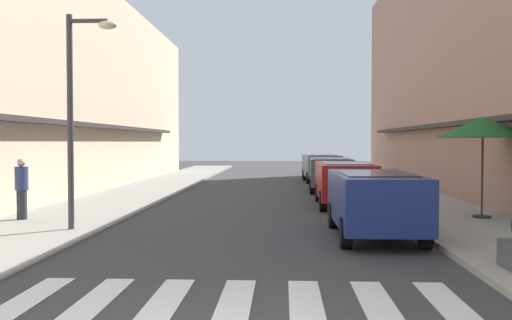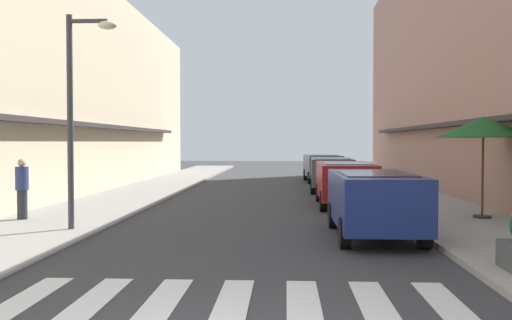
% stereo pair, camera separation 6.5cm
% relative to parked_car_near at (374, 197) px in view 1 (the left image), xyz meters
% --- Properties ---
extents(ground_plane, '(86.98, 86.98, 0.00)m').
position_rel_parked_car_near_xyz_m(ground_plane, '(-2.70, 8.23, -0.92)').
color(ground_plane, '#38383A').
extents(sidewalk_left, '(3.18, 55.35, 0.12)m').
position_rel_parked_car_near_xyz_m(sidewalk_left, '(-8.05, 8.23, -0.86)').
color(sidewalk_left, gray).
rests_on(sidewalk_left, ground_plane).
extents(sidewalk_right, '(3.18, 55.35, 0.12)m').
position_rel_parked_car_near_xyz_m(sidewalk_right, '(2.64, 8.23, -0.86)').
color(sidewalk_right, '#9E998E').
rests_on(sidewalk_right, ground_plane).
extents(building_row_left, '(5.50, 37.58, 8.95)m').
position_rel_parked_car_near_xyz_m(building_row_left, '(-12.13, 9.20, 3.55)').
color(building_row_left, beige).
rests_on(building_row_left, ground_plane).
extents(crosswalk, '(6.15, 2.20, 0.01)m').
position_rel_parked_car_near_xyz_m(crosswalk, '(-2.70, -5.22, -0.92)').
color(crosswalk, silver).
rests_on(crosswalk, ground_plane).
extents(parked_car_near, '(1.81, 4.23, 1.47)m').
position_rel_parked_car_near_xyz_m(parked_car_near, '(0.00, 0.00, 0.00)').
color(parked_car_near, navy).
rests_on(parked_car_near, ground_plane).
extents(parked_car_mid, '(1.85, 4.42, 1.47)m').
position_rel_parked_car_near_xyz_m(parked_car_mid, '(0.00, 6.24, 0.00)').
color(parked_car_mid, maroon).
rests_on(parked_car_mid, ground_plane).
extents(parked_car_far, '(1.93, 3.99, 1.47)m').
position_rel_parked_car_near_xyz_m(parked_car_far, '(0.00, 11.83, -0.00)').
color(parked_car_far, '#4C5156').
rests_on(parked_car_far, ground_plane).
extents(parked_car_distant, '(1.96, 4.21, 1.47)m').
position_rel_parked_car_near_xyz_m(parked_car_distant, '(0.00, 17.83, -0.00)').
color(parked_car_distant, '#4C5156').
rests_on(parked_car_distant, ground_plane).
extents(street_lamp, '(1.19, 0.28, 5.00)m').
position_rel_parked_car_near_xyz_m(street_lamp, '(-6.82, 0.16, 2.28)').
color(street_lamp, '#38383D').
rests_on(street_lamp, sidewalk_left).
extents(cafe_umbrella, '(2.41, 2.41, 2.72)m').
position_rel_parked_car_near_xyz_m(cafe_umbrella, '(3.30, 2.65, 1.63)').
color(cafe_umbrella, '#262626').
rests_on(cafe_umbrella, sidewalk_right).
extents(pedestrian_walking_near, '(0.34, 0.34, 1.60)m').
position_rel_parked_car_near_xyz_m(pedestrian_walking_near, '(-8.95, 1.74, 0.04)').
color(pedestrian_walking_near, '#282B33').
rests_on(pedestrian_walking_near, sidewalk_left).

